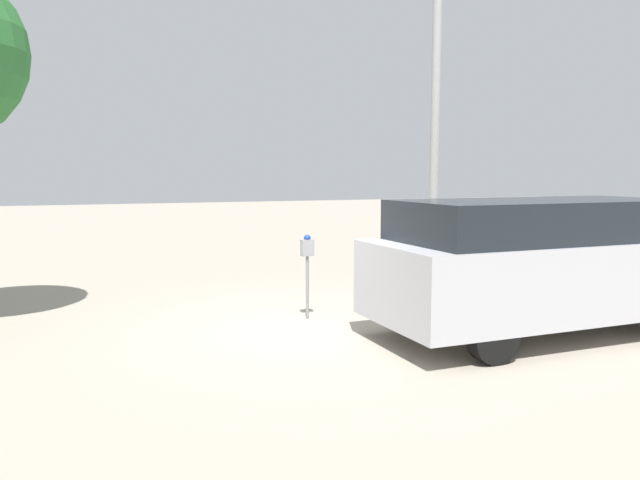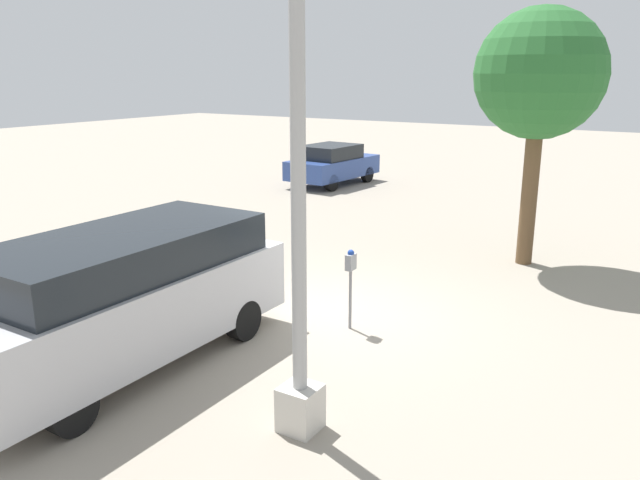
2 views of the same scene
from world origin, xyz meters
name	(u,v)px [view 2 (image 2 of 2)]	position (x,y,z in m)	size (l,w,h in m)	color
ground_plane	(333,314)	(0.00, 0.00, 0.00)	(80.00, 80.00, 0.00)	gray
parking_meter_near	(351,271)	(0.38, 0.54, 0.99)	(0.20, 0.11, 1.35)	gray
lamp_post	(299,269)	(3.31, 1.52, 1.99)	(0.44, 0.44, 5.88)	beige
parked_van	(122,294)	(3.18, -1.59, 1.05)	(5.10, 2.06, 1.93)	#B2B2B7
car_distant	(332,164)	(-11.13, -6.69, 0.78)	(3.94, 2.04, 1.49)	#2D478C
street_tree	(540,76)	(-4.84, 2.01, 4.01)	(2.68, 2.68, 5.40)	brown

